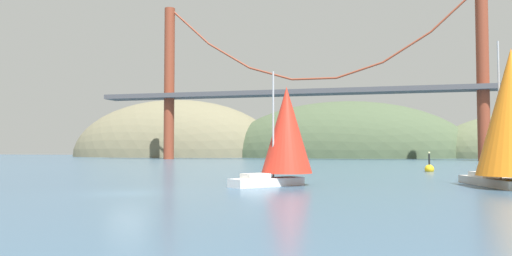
% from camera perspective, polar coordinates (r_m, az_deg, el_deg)
% --- Properties ---
extents(ground_plane, '(360.00, 360.00, 0.00)m').
position_cam_1_polar(ground_plane, '(31.17, -14.84, -7.41)').
color(ground_plane, '#385670').
extents(headland_left, '(77.18, 44.00, 40.68)m').
position_cam_1_polar(headland_left, '(176.69, -9.53, -3.33)').
color(headland_left, '#6B664C').
rests_on(headland_left, ground_plane).
extents(headland_center, '(81.83, 44.00, 36.85)m').
position_cam_1_polar(headland_center, '(162.60, 10.32, -3.40)').
color(headland_center, '#425138').
rests_on(headland_center, ground_plane).
extents(suspension_bridge, '(114.90, 6.00, 41.46)m').
position_cam_1_polar(suspension_bridge, '(124.22, 6.82, 4.96)').
color(suspension_bridge, brown).
rests_on(suspension_bridge, ground_plane).
extents(sailboat_scarlet_sail, '(6.45, 6.92, 8.52)m').
position_cam_1_polar(sailboat_scarlet_sail, '(36.86, 3.45, -0.57)').
color(sailboat_scarlet_sail, white).
rests_on(sailboat_scarlet_sail, ground_plane).
extents(sailboat_orange_sail, '(5.77, 9.77, 10.60)m').
position_cam_1_polar(sailboat_orange_sail, '(37.91, 27.70, 1.27)').
color(sailboat_orange_sail, '#B7B2A8').
rests_on(sailboat_orange_sail, ground_plane).
extents(channel_buoy, '(1.10, 1.10, 2.64)m').
position_cam_1_polar(channel_buoy, '(62.46, 19.63, -4.50)').
color(channel_buoy, gold).
rests_on(channel_buoy, ground_plane).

